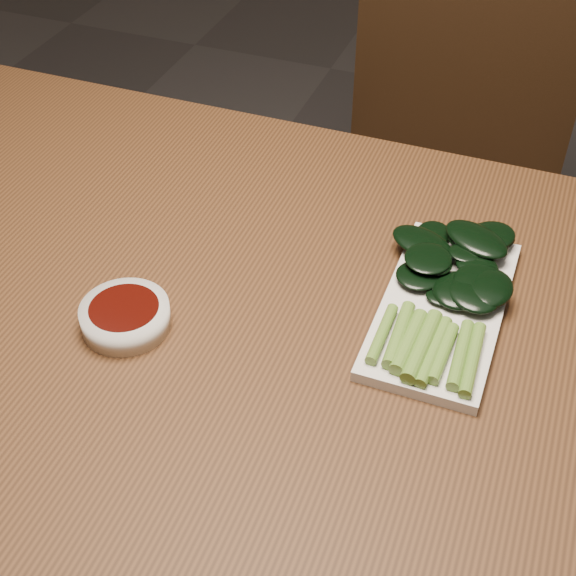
% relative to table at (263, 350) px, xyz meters
% --- Properties ---
extents(table, '(1.40, 0.80, 0.75)m').
position_rel_table_xyz_m(table, '(0.00, 0.00, 0.00)').
color(table, '#452813').
rests_on(table, ground).
extents(chair_far, '(0.45, 0.45, 0.89)m').
position_rel_table_xyz_m(chair_far, '(0.08, 0.76, -0.19)').
color(chair_far, black).
rests_on(chair_far, ground).
extents(sauce_bowl, '(0.10, 0.10, 0.03)m').
position_rel_table_xyz_m(sauce_bowl, '(-0.13, -0.08, 0.09)').
color(sauce_bowl, silver).
rests_on(sauce_bowl, table).
extents(serving_plate, '(0.13, 0.27, 0.01)m').
position_rel_table_xyz_m(serving_plate, '(0.20, 0.07, 0.08)').
color(serving_plate, silver).
rests_on(serving_plate, table).
extents(gai_lan, '(0.17, 0.30, 0.03)m').
position_rel_table_xyz_m(gai_lan, '(0.21, 0.10, 0.10)').
color(gai_lan, olive).
rests_on(gai_lan, serving_plate).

